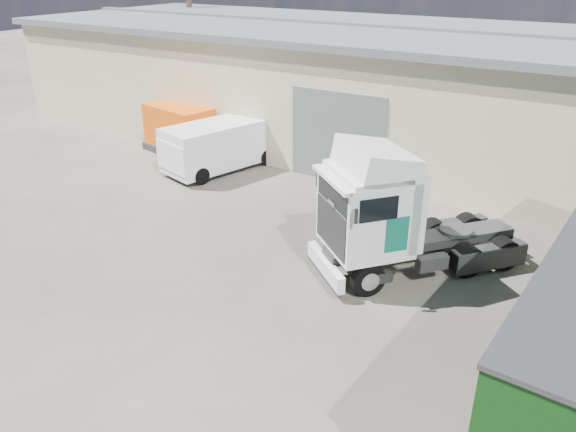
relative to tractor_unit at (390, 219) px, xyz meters
The scene contains 5 objects.
ground 5.36m from the tractor_unit, 120.39° to the right, with size 120.00×120.00×0.00m, color #272520.
warehouse 14.46m from the tractor_unit, 126.49° to the left, with size 30.60×12.60×5.42m.
tractor_unit is the anchor object (origin of this frame).
panel_van 10.28m from the tractor_unit, 156.55° to the left, with size 3.19×5.25×2.00m.
orange_skip 13.39m from the tractor_unit, 157.25° to the left, with size 3.78×2.76×2.15m.
Camera 1 is at (7.63, -8.96, 8.21)m, focal length 35.00 mm.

